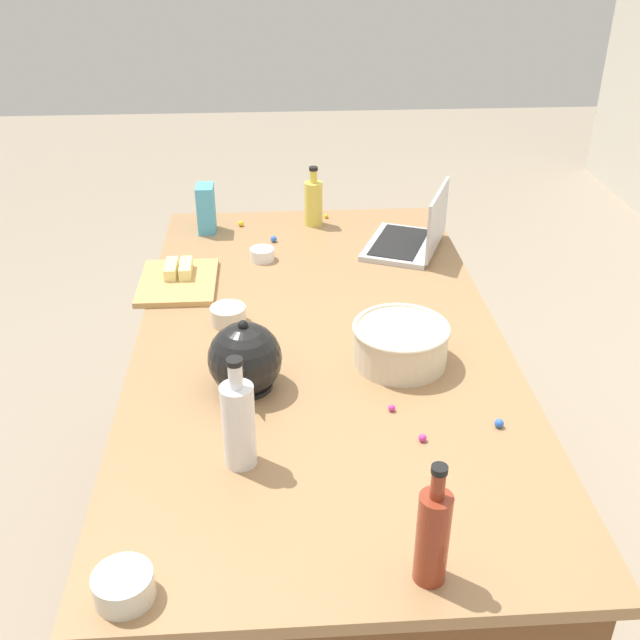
{
  "coord_description": "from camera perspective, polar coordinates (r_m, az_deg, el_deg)",
  "views": [
    {
      "loc": [
        1.75,
        -0.11,
        1.95
      ],
      "look_at": [
        0.0,
        0.0,
        0.95
      ],
      "focal_mm": 41.92,
      "sensor_mm": 36.0,
      "label": 1
    }
  ],
  "objects": [
    {
      "name": "butter_stick_right",
      "position": [
        2.37,
        -10.21,
        3.9
      ],
      "size": [
        0.11,
        0.04,
        0.04
      ],
      "primitive_type": "cube",
      "rotation": [
        0.0,
        0.0,
        0.01
      ],
      "color": "#F4E58C",
      "rests_on": "cutting_board"
    },
    {
      "name": "bottle_soy",
      "position": [
        1.34,
        8.6,
        -15.92
      ],
      "size": [
        0.06,
        0.06,
        0.25
      ],
      "color": "maroon",
      "rests_on": "island_counter"
    },
    {
      "name": "ramekin_small",
      "position": [
        2.48,
        -4.44,
        5.03
      ],
      "size": [
        0.08,
        0.08,
        0.04
      ],
      "primitive_type": "cylinder",
      "color": "white",
      "rests_on": "island_counter"
    },
    {
      "name": "island_counter",
      "position": [
        2.31,
        0.0,
        -10.81
      ],
      "size": [
        1.86,
        1.0,
        0.9
      ],
      "color": "brown",
      "rests_on": "ground"
    },
    {
      "name": "laptop",
      "position": [
        2.56,
        7.14,
        6.35
      ],
      "size": [
        0.37,
        0.33,
        0.22
      ],
      "color": "#B7B7BC",
      "rests_on": "island_counter"
    },
    {
      "name": "candy_3",
      "position": [
        2.61,
        -3.56,
        6.2
      ],
      "size": [
        0.02,
        0.02,
        0.02
      ],
      "primitive_type": "sphere",
      "color": "blue",
      "rests_on": "island_counter"
    },
    {
      "name": "candy_7",
      "position": [
        2.81,
        0.49,
        7.93
      ],
      "size": [
        0.02,
        0.02,
        0.02
      ],
      "primitive_type": "sphere",
      "color": "yellow",
      "rests_on": "island_counter"
    },
    {
      "name": "ramekin_medium",
      "position": [
        2.11,
        -7.02,
        0.38
      ],
      "size": [
        0.1,
        0.1,
        0.05
      ],
      "primitive_type": "cylinder",
      "color": "beige",
      "rests_on": "island_counter"
    },
    {
      "name": "ground_plane",
      "position": [
        2.62,
        0.0,
        -18.32
      ],
      "size": [
        12.0,
        12.0,
        0.0
      ],
      "primitive_type": "plane",
      "color": "gray"
    },
    {
      "name": "cutting_board",
      "position": [
        2.35,
        -10.78,
        2.86
      ],
      "size": [
        0.3,
        0.23,
        0.02
      ],
      "primitive_type": "cube",
      "color": "tan",
      "rests_on": "island_counter"
    },
    {
      "name": "candy_2",
      "position": [
        1.75,
        13.52,
        -7.68
      ],
      "size": [
        0.02,
        0.02,
        0.02
      ],
      "primitive_type": "sphere",
      "color": "blue",
      "rests_on": "island_counter"
    },
    {
      "name": "ramekin_wide",
      "position": [
        1.39,
        -14.76,
        -19.05
      ],
      "size": [
        0.11,
        0.11,
        0.05
      ],
      "primitive_type": "cylinder",
      "color": "beige",
      "rests_on": "island_counter"
    },
    {
      "name": "candy_0",
      "position": [
        2.13,
        -7.81,
        0.1
      ],
      "size": [
        0.02,
        0.02,
        0.02
      ],
      "primitive_type": "sphere",
      "color": "blue",
      "rests_on": "island_counter"
    },
    {
      "name": "butter_stick_left",
      "position": [
        2.38,
        -11.29,
        3.85
      ],
      "size": [
        0.11,
        0.04,
        0.04
      ],
      "primitive_type": "cube",
      "rotation": [
        0.0,
        0.0,
        0.01
      ],
      "color": "#F4E58C",
      "rests_on": "cutting_board"
    },
    {
      "name": "candy_5",
      "position": [
        1.68,
        7.84,
        -8.91
      ],
      "size": [
        0.02,
        0.02,
        0.02
      ],
      "primitive_type": "sphere",
      "color": "#CC3399",
      "rests_on": "island_counter"
    },
    {
      "name": "bottle_oil",
      "position": [
        2.73,
        -0.49,
        9.01
      ],
      "size": [
        0.07,
        0.07,
        0.22
      ],
      "color": "#DBC64C",
      "rests_on": "island_counter"
    },
    {
      "name": "bottle_vinegar",
      "position": [
        1.56,
        -6.24,
        -7.79
      ],
      "size": [
        0.07,
        0.07,
        0.26
      ],
      "color": "white",
      "rests_on": "island_counter"
    },
    {
      "name": "mixing_bowl_large",
      "position": [
        1.91,
        6.16,
        -1.75
      ],
      "size": [
        0.25,
        0.25,
        0.11
      ],
      "color": "beige",
      "rests_on": "island_counter"
    },
    {
      "name": "candy_4",
      "position": [
        1.76,
        5.5,
        -6.7
      ],
      "size": [
        0.02,
        0.02,
        0.02
      ],
      "primitive_type": "sphere",
      "color": "#CC3399",
      "rests_on": "island_counter"
    },
    {
      "name": "kettle",
      "position": [
        1.81,
        -5.75,
        -3.02
      ],
      "size": [
        0.21,
        0.18,
        0.2
      ],
      "color": "black",
      "rests_on": "island_counter"
    },
    {
      "name": "candy_bag",
      "position": [
        2.7,
        -8.69,
        8.4
      ],
      "size": [
        0.09,
        0.06,
        0.17
      ],
      "primitive_type": "cube",
      "color": "#4CA5CC",
      "rests_on": "island_counter"
    },
    {
      "name": "candy_1",
      "position": [
        1.98,
        6.77,
        -2.31
      ],
      "size": [
        0.02,
        0.02,
        0.02
      ],
      "primitive_type": "sphere",
      "color": "blue",
      "rests_on": "island_counter"
    },
    {
      "name": "candy_6",
      "position": [
        2.75,
        -6.05,
        7.34
      ],
      "size": [
        0.02,
        0.02,
        0.02
      ],
      "primitive_type": "sphere",
      "color": "yellow",
      "rests_on": "island_counter"
    }
  ]
}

